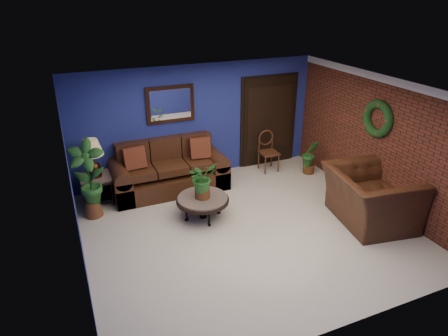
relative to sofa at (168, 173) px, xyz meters
name	(u,v)px	position (x,y,z in m)	size (l,w,h in m)	color
floor	(247,229)	(0.83, -2.09, -0.35)	(5.50, 5.50, 0.00)	beige
wall_back	(198,122)	(0.83, 0.41, 0.90)	(5.50, 0.04, 2.50)	navy
wall_left	(73,196)	(-1.92, -2.09, 0.90)	(0.04, 5.00, 2.50)	navy
wall_right_brick	(378,142)	(3.58, -2.09, 0.90)	(0.04, 5.00, 2.50)	maroon
ceiling	(251,90)	(0.83, -2.09, 2.15)	(5.50, 5.00, 0.02)	silver
crown_molding	(388,80)	(3.55, -2.09, 2.08)	(0.03, 5.00, 0.14)	white
wall_mirror	(170,104)	(0.23, 0.37, 1.37)	(1.02, 0.06, 0.77)	#3E1F0F
closet_door	(268,121)	(2.58, 0.38, 0.70)	(1.44, 0.06, 2.18)	black
wreath	(378,119)	(3.52, -2.04, 1.35)	(0.72, 0.72, 0.16)	black
sofa	(168,173)	(0.00, 0.00, 0.00)	(2.37, 1.02, 1.07)	#412212
coffee_table	(203,200)	(0.25, -1.41, 0.01)	(0.98, 0.98, 0.42)	#57514C
end_table	(96,182)	(-1.47, -0.04, 0.09)	(0.62, 0.62, 0.57)	#57514C
table_lamp	(92,154)	(-1.47, -0.04, 0.69)	(0.44, 0.44, 0.73)	#3E1F0F
side_chair	(268,148)	(2.39, 0.03, 0.18)	(0.41, 0.41, 0.94)	#5B2D1A
armchair	(370,197)	(2.98, -2.70, 0.14)	(1.50, 1.31, 0.98)	#412212
coffee_plant	(202,179)	(0.25, -1.41, 0.44)	(0.61, 0.57, 0.68)	brown
floor_plant	(310,156)	(3.18, -0.53, 0.06)	(0.43, 0.39, 0.80)	brown
tall_plant	(88,177)	(-1.62, -0.55, 0.46)	(0.76, 0.63, 1.50)	brown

